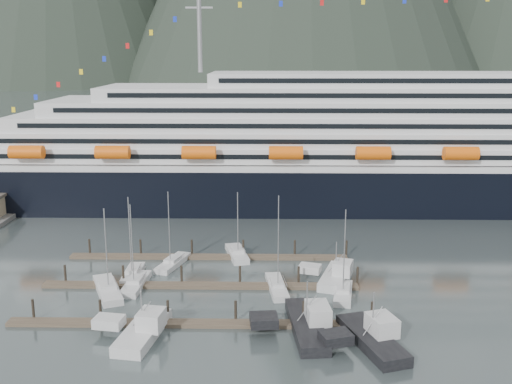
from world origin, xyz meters
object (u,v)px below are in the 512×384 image
sailboat_b (108,290)px  sailboat_d (277,287)px  sailboat_h (343,294)px  trawler_b (142,330)px  trawler_e (335,275)px  cruise_ship (375,153)px  sailboat_f (237,254)px  sailboat_a (133,274)px  trawler_d (371,338)px  sailboat_e (173,263)px  trawler_c (305,324)px  sailboat_c (136,284)px

sailboat_b → sailboat_d: size_ratio=0.91×
sailboat_h → trawler_b: sailboat_h is taller
sailboat_b → trawler_e: 34.71m
cruise_ship → sailboat_b: (-48.57, -54.46, -11.61)m
sailboat_f → sailboat_a: bearing=107.8°
cruise_ship → trawler_d: cruise_ship is taller
trawler_b → trawler_e: size_ratio=1.07×
cruise_ship → sailboat_a: 67.52m
sailboat_b → trawler_d: (36.40, -15.53, 0.52)m
sailboat_e → sailboat_d: bearing=-103.3°
trawler_c → sailboat_h: bearing=-34.9°
cruise_ship → trawler_d: bearing=-99.9°
sailboat_a → trawler_e: (31.98, -1.27, 0.48)m
cruise_ship → sailboat_h: cruise_ship is taller
sailboat_b → cruise_ship: bearing=-65.1°
trawler_e → sailboat_e: bearing=93.8°
trawler_c → sailboat_e: bearing=35.7°
sailboat_b → sailboat_h: 34.87m
cruise_ship → sailboat_d: size_ratio=13.78×
sailboat_b → trawler_c: bearing=-135.8°
sailboat_c → sailboat_h: 31.33m
sailboat_a → sailboat_b: sailboat_a is taller
sailboat_d → trawler_c: 13.94m
sailboat_c → trawler_b: sailboat_c is taller
sailboat_f → trawler_d: 36.69m
sailboat_e → sailboat_h: (26.95, -12.36, 0.01)m
sailboat_h → trawler_c: bearing=160.2°
sailboat_f → trawler_b: (-10.51, -30.35, 0.53)m
sailboat_e → trawler_b: size_ratio=1.10×
sailboat_a → sailboat_e: 7.56m
sailboat_d → trawler_e: 9.81m
sailboat_h → cruise_ship: bearing=-4.6°
sailboat_h → trawler_c: size_ratio=0.93×
sailboat_e → sailboat_h: size_ratio=0.97×
sailboat_a → sailboat_d: size_ratio=0.90×
sailboat_d → trawler_d: sailboat_d is taller
sailboat_d → trawler_b: (-17.26, -15.61, 0.53)m
sailboat_b → trawler_c: size_ratio=0.93×
sailboat_a → sailboat_b: bearing=159.8°
trawler_c → trawler_e: (5.67, 17.18, -0.03)m
sailboat_f → trawler_e: bearing=-138.4°
sailboat_d → trawler_c: (3.42, -13.51, 0.51)m
sailboat_b → trawler_b: size_ratio=1.13×
cruise_ship → sailboat_h: (-13.70, -55.08, -11.62)m
sailboat_f → trawler_e: (15.84, -11.07, 0.48)m
sailboat_d → sailboat_e: bearing=52.6°
sailboat_b → sailboat_c: (3.68, 2.42, -0.01)m
sailboat_a → trawler_d: 40.68m
trawler_c → trawler_d: 8.64m
sailboat_a → trawler_b: 21.31m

